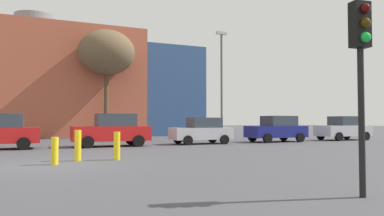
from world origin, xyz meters
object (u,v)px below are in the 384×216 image
(parked_car_4, at_px, (277,129))
(parked_car_5, at_px, (344,128))
(street_lamp, at_px, (222,79))
(parked_car_3, at_px, (202,131))
(bollard_yellow_1, at_px, (55,151))
(bollard_yellow_0, at_px, (117,146))
(bollard_yellow_2, at_px, (78,145))
(bare_tree_0, at_px, (107,53))
(parked_car_2, at_px, (112,130))
(traffic_light_near_right, at_px, (361,53))

(parked_car_4, xyz_separation_m, parked_car_5, (6.33, 0.00, 0.00))
(parked_car_5, bearing_deg, street_lamp, -13.75)
(parked_car_3, height_order, bollard_yellow_1, parked_car_3)
(bollard_yellow_0, bearing_deg, bollard_yellow_2, 170.13)
(parked_car_3, height_order, parked_car_4, parked_car_4)
(bare_tree_0, bearing_deg, bollard_yellow_0, -98.12)
(parked_car_2, bearing_deg, bare_tree_0, -97.52)
(bollard_yellow_2, distance_m, street_lamp, 15.11)
(bollard_yellow_2, bearing_deg, parked_car_2, 70.30)
(traffic_light_near_right, relative_size, bare_tree_0, 0.40)
(bare_tree_0, xyz_separation_m, bollard_yellow_0, (-2.54, -17.83, -6.92))
(traffic_light_near_right, distance_m, bare_tree_0, 26.79)
(parked_car_2, bearing_deg, traffic_light_near_right, 96.73)
(bare_tree_0, bearing_deg, parked_car_2, -97.52)
(parked_car_2, height_order, bare_tree_0, bare_tree_0)
(traffic_light_near_right, xyz_separation_m, bollard_yellow_1, (-5.29, 7.89, -2.34))
(parked_car_4, bearing_deg, parked_car_5, -180.00)
(parked_car_3, distance_m, street_lamp, 5.17)
(parked_car_2, distance_m, traffic_light_near_right, 16.19)
(bare_tree_0, relative_size, street_lamp, 1.16)
(parked_car_5, xyz_separation_m, bollard_yellow_1, (-21.39, -8.09, -0.46))
(street_lamp, bearing_deg, bollard_yellow_1, -138.72)
(parked_car_4, bearing_deg, parked_car_2, -0.00)
(parked_car_5, relative_size, traffic_light_near_right, 1.12)
(parked_car_2, height_order, parked_car_5, parked_car_2)
(bare_tree_0, distance_m, bollard_yellow_0, 19.29)
(bollard_yellow_2, height_order, street_lamp, street_lamp)
(parked_car_4, distance_m, traffic_light_near_right, 18.82)
(bollard_yellow_1, bearing_deg, parked_car_5, 20.71)
(traffic_light_near_right, height_order, bollard_yellow_2, traffic_light_near_right)
(parked_car_2, relative_size, parked_car_3, 1.12)
(bollard_yellow_0, xyz_separation_m, bollard_yellow_1, (-2.23, -0.66, -0.07))
(parked_car_3, bearing_deg, bollard_yellow_1, 41.39)
(parked_car_2, xyz_separation_m, parked_car_5, (17.99, 0.00, -0.03))
(parked_car_2, relative_size, bollard_yellow_0, 4.12)
(parked_car_4, height_order, bare_tree_0, bare_tree_0)
(bollard_yellow_0, relative_size, street_lamp, 0.13)
(bollard_yellow_1, bearing_deg, parked_car_2, 67.18)
(traffic_light_near_right, bearing_deg, parked_car_4, 154.39)
(parked_car_3, relative_size, bollard_yellow_1, 4.23)
(parked_car_4, xyz_separation_m, street_lamp, (-3.20, 2.33, 3.68))
(parked_car_3, xyz_separation_m, parked_car_4, (5.89, -0.00, 0.07))
(bare_tree_0, bearing_deg, parked_car_3, -67.08)
(parked_car_4, xyz_separation_m, bollard_yellow_2, (-14.23, -7.18, -0.35))
(bollard_yellow_1, bearing_deg, street_lamp, 41.28)
(bollard_yellow_1, relative_size, street_lamp, 0.11)
(parked_car_5, distance_m, street_lamp, 10.47)
(parked_car_4, relative_size, street_lamp, 0.52)
(bare_tree_0, height_order, street_lamp, bare_tree_0)
(parked_car_5, bearing_deg, traffic_light_near_right, 44.77)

